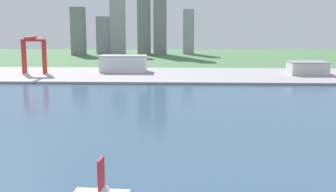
{
  "coord_description": "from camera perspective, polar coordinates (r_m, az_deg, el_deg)",
  "views": [
    {
      "loc": [
        12.67,
        -8.28,
        61.5
      ],
      "look_at": [
        5.27,
        189.78,
        27.86
      ],
      "focal_mm": 46.86,
      "sensor_mm": 36.0,
      "label": 1
    }
  ],
  "objects": [
    {
      "name": "warehouse_annex",
      "position": [
        523.98,
        17.66,
        3.52
      ],
      "size": [
        41.85,
        34.15,
        14.58
      ],
      "color": "silver",
      "rests_on": "industrial_pier"
    },
    {
      "name": "port_crane_red",
      "position": [
        526.14,
        -17.11,
        6.09
      ],
      "size": [
        26.16,
        35.1,
        42.48
      ],
      "color": "#B72D23",
      "rests_on": "industrial_pier"
    },
    {
      "name": "industrial_pier",
      "position": [
        502.07,
        0.68,
        2.74
      ],
      "size": [
        840.0,
        140.0,
        2.5
      ],
      "primitive_type": "cube",
      "color": "#9E979D",
      "rests_on": "ground"
    },
    {
      "name": "warehouse_main",
      "position": [
        528.07,
        -5.8,
        4.24
      ],
      "size": [
        55.05,
        30.15,
        19.53
      ],
      "color": "white",
      "rests_on": "industrial_pier"
    },
    {
      "name": "water_bay",
      "position": [
        256.07,
        -0.76,
        -4.25
      ],
      "size": [
        840.0,
        360.0,
        0.15
      ],
      "primitive_type": "cube",
      "color": "#385675",
      "rests_on": "ground"
    },
    {
      "name": "distant_skyline",
      "position": [
        846.98,
        -4.4,
        9.56
      ],
      "size": [
        229.68,
        53.32,
        152.39
      ],
      "color": "gray",
      "rests_on": "ground"
    },
    {
      "name": "ground_plane",
      "position": [
        314.61,
        -0.21,
        -1.64
      ],
      "size": [
        2400.0,
        2400.0,
        0.0
      ],
      "primitive_type": "plane",
      "color": "#487346"
    }
  ]
}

